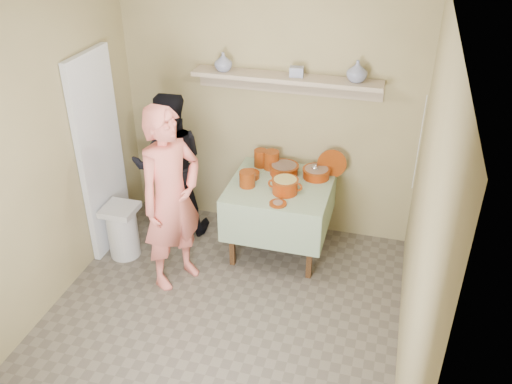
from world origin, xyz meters
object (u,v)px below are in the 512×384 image
(cazuela_rice, at_px, (285,185))
(trash_bin, at_px, (123,231))
(person_cook, at_px, (171,199))
(serving_table, at_px, (280,194))
(person_helper, at_px, (169,166))

(cazuela_rice, height_order, trash_bin, cazuela_rice)
(person_cook, relative_size, trash_bin, 3.10)
(serving_table, relative_size, cazuela_rice, 2.95)
(cazuela_rice, bearing_deg, person_helper, 171.20)
(cazuela_rice, relative_size, trash_bin, 0.59)
(person_helper, height_order, trash_bin, person_helper)
(trash_bin, bearing_deg, cazuela_rice, 13.10)
(cazuela_rice, bearing_deg, serving_table, 116.41)
(serving_table, distance_m, trash_bin, 1.61)
(person_cook, xyz_separation_m, person_helper, (-0.35, 0.76, -0.09))
(serving_table, bearing_deg, cazuela_rice, -63.59)
(person_helper, bearing_deg, trash_bin, 39.16)
(serving_table, height_order, trash_bin, serving_table)
(cazuela_rice, xyz_separation_m, trash_bin, (-1.55, -0.36, -0.56))
(person_cook, bearing_deg, serving_table, -20.28)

